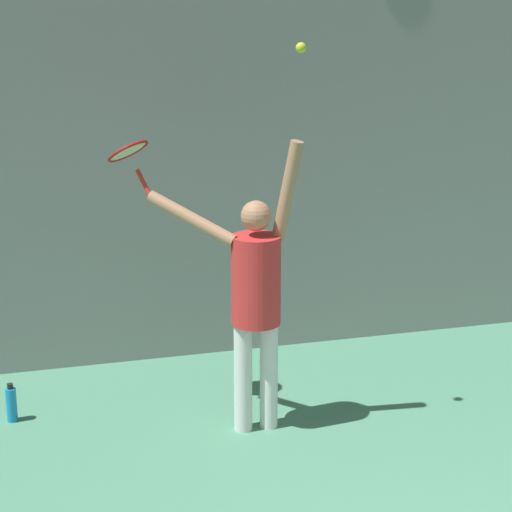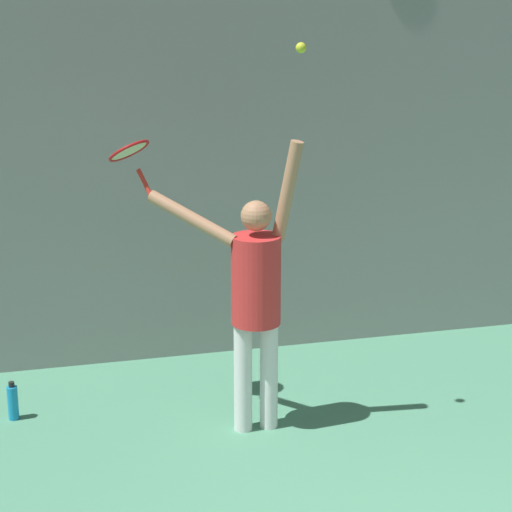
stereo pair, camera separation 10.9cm
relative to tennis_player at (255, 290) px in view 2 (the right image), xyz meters
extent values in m
cube|color=gray|center=(0.55, 1.53, 1.45)|extent=(18.00, 0.10, 5.00)
cylinder|color=white|center=(-0.09, -0.01, -0.65)|extent=(0.13, 0.13, 0.81)
cylinder|color=white|center=(0.10, -0.01, -0.65)|extent=(0.13, 0.13, 0.81)
cylinder|color=red|center=(0.01, -0.01, 0.08)|extent=(0.35, 0.35, 0.64)
sphere|color=tan|center=(0.01, -0.01, 0.54)|extent=(0.21, 0.21, 0.21)
cylinder|color=tan|center=(0.22, -0.05, 0.71)|extent=(0.23, 0.21, 0.70)
cylinder|color=tan|center=(-0.40, 0.20, 0.49)|extent=(0.58, 0.50, 0.34)
cylinder|color=red|center=(-0.69, 0.44, 0.71)|extent=(0.12, 0.12, 0.19)
torus|color=red|center=(-0.77, 0.54, 0.92)|extent=(0.42, 0.42, 0.18)
cylinder|color=beige|center=(-0.77, 0.54, 0.92)|extent=(0.35, 0.35, 0.15)
sphere|color=#CCDB2D|center=(0.28, -0.11, 1.66)|extent=(0.07, 0.07, 0.07)
cylinder|color=#198CCC|center=(-1.70, 0.57, -0.92)|extent=(0.08, 0.08, 0.26)
cylinder|color=black|center=(-1.70, 0.57, -0.77)|extent=(0.04, 0.04, 0.04)
camera|label=1|loc=(-1.61, -5.91, 2.03)|focal=65.00mm
camera|label=2|loc=(-1.50, -5.94, 2.03)|focal=65.00mm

